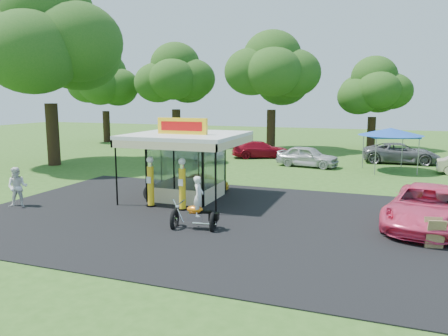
{
  "coord_description": "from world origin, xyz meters",
  "views": [
    {
      "loc": [
        7.33,
        -15.05,
        5.19
      ],
      "look_at": [
        0.37,
        4.0,
        1.89
      ],
      "focal_mm": 35.0,
      "sensor_mm": 36.0,
      "label": 1
    }
  ],
  "objects": [
    {
      "name": "pink_sedan",
      "position": [
        9.15,
        3.71,
        0.84
      ],
      "size": [
        3.92,
        6.45,
        1.67
      ],
      "primitive_type": "imported",
      "rotation": [
        0.0,
        0.0,
        -0.2
      ],
      "color": "#ED406E",
      "rests_on": "ground"
    },
    {
      "name": "spectator_west",
      "position": [
        -8.83,
        0.62,
        0.97
      ],
      "size": [
        1.17,
        1.09,
        1.93
      ],
      "primitive_type": "imported",
      "rotation": [
        0.0,
        0.0,
        0.49
      ],
      "color": "white",
      "rests_on": "ground"
    },
    {
      "name": "gas_pump_left",
      "position": [
        -2.89,
        2.79,
        1.17
      ],
      "size": [
        0.46,
        0.46,
        2.45
      ],
      "color": "black",
      "rests_on": "ground"
    },
    {
      "name": "a_frame_sign",
      "position": [
        9.19,
        0.99,
        0.55
      ],
      "size": [
        0.64,
        0.65,
        1.08
      ],
      "rotation": [
        0.0,
        0.0,
        0.2
      ],
      "color": "#593819",
      "rests_on": "ground"
    },
    {
      "name": "spare_tires",
      "position": [
        -3.59,
        3.92,
        0.39
      ],
      "size": [
        0.98,
        0.68,
        0.81
      ],
      "rotation": [
        0.0,
        0.0,
        -0.25
      ],
      "color": "black",
      "rests_on": "ground"
    },
    {
      "name": "oak_far_c",
      "position": [
        -3.03,
        26.79,
        7.15
      ],
      "size": [
        9.55,
        9.55,
        11.26
      ],
      "color": "black",
      "rests_on": "ground"
    },
    {
      "name": "bg_car_b",
      "position": [
        -2.55,
        21.22,
        0.72
      ],
      "size": [
        5.35,
        3.96,
        1.44
      ],
      "primitive_type": "imported",
      "rotation": [
        0.0,
        0.0,
        2.02
      ],
      "color": "maroon",
      "rests_on": "ground"
    },
    {
      "name": "tent_west",
      "position": [
        -7.37,
        16.44,
        2.61
      ],
      "size": [
        4.13,
        4.13,
        2.88
      ],
      "rotation": [
        0.0,
        0.0,
        -0.04
      ],
      "color": "gray",
      "rests_on": "ground"
    },
    {
      "name": "gas_station_kiosk",
      "position": [
        -2.0,
        4.99,
        1.78
      ],
      "size": [
        5.4,
        5.4,
        4.18
      ],
      "color": "white",
      "rests_on": "ground"
    },
    {
      "name": "oak_far_d",
      "position": [
        6.21,
        31.07,
        5.73
      ],
      "size": [
        7.55,
        7.55,
        8.99
      ],
      "color": "black",
      "rests_on": "ground"
    },
    {
      "name": "tent_east",
      "position": [
        7.82,
        17.49,
        2.78
      ],
      "size": [
        4.39,
        4.39,
        3.07
      ],
      "rotation": [
        0.0,
        0.0,
        0.33
      ],
      "color": "gray",
      "rests_on": "ground"
    },
    {
      "name": "bg_car_c",
      "position": [
        2.08,
        17.66,
        0.79
      ],
      "size": [
        4.86,
        2.64,
        1.57
      ],
      "primitive_type": "imported",
      "rotation": [
        0.0,
        0.0,
        1.39
      ],
      "color": "#B1B2B6",
      "rests_on": "ground"
    },
    {
      "name": "oak_near",
      "position": [
        -16.44,
        11.78,
        8.75
      ],
      "size": [
        12.13,
        12.13,
        13.96
      ],
      "color": "black",
      "rests_on": "ground"
    },
    {
      "name": "gas_pump_right",
      "position": [
        -1.2,
        2.72,
        1.18
      ],
      "size": [
        0.46,
        0.46,
        2.46
      ],
      "color": "black",
      "rests_on": "ground"
    },
    {
      "name": "bg_car_a",
      "position": [
        -7.31,
        17.77,
        0.79
      ],
      "size": [
        4.97,
        2.36,
        1.57
      ],
      "primitive_type": "imported",
      "rotation": [
        0.0,
        0.0,
        1.42
      ],
      "color": "white",
      "rests_on": "ground"
    },
    {
      "name": "motorcycle",
      "position": [
        0.62,
        0.22,
        0.87
      ],
      "size": [
        1.95,
        1.16,
        2.24
      ],
      "rotation": [
        0.0,
        0.0,
        0.16
      ],
      "color": "black",
      "rests_on": "ground"
    },
    {
      "name": "asphalt_apron",
      "position": [
        0.0,
        2.0,
        0.02
      ],
      "size": [
        20.0,
        14.0,
        0.04
      ],
      "primitive_type": "cube",
      "color": "black",
      "rests_on": "ground"
    },
    {
      "name": "kiosk_car",
      "position": [
        -2.0,
        7.2,
        0.48
      ],
      "size": [
        2.82,
        1.13,
        0.96
      ],
      "primitive_type": "imported",
      "rotation": [
        0.0,
        0.0,
        1.57
      ],
      "color": "yellow",
      "rests_on": "ground"
    },
    {
      "name": "bg_car_d",
      "position": [
        8.71,
        22.01,
        0.8
      ],
      "size": [
        5.91,
        2.99,
        1.6
      ],
      "primitive_type": "imported",
      "rotation": [
        0.0,
        0.0,
        1.63
      ],
      "color": "#5D5D5F",
      "rests_on": "ground"
    },
    {
      "name": "oak_far_b",
      "position": [
        -13.96,
        28.06,
        6.85
      ],
      "size": [
        9.0,
        9.0,
        10.74
      ],
      "color": "black",
      "rests_on": "ground"
    },
    {
      "name": "ground",
      "position": [
        0.0,
        0.0,
        0.0
      ],
      "size": [
        120.0,
        120.0,
        0.0
      ],
      "primitive_type": "plane",
      "color": "#30591B",
      "rests_on": "ground"
    },
    {
      "name": "oak_far_a",
      "position": [
        -23.07,
        28.16,
        6.39
      ],
      "size": [
        8.48,
        8.48,
        10.05
      ],
      "color": "black",
      "rests_on": "ground"
    }
  ]
}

